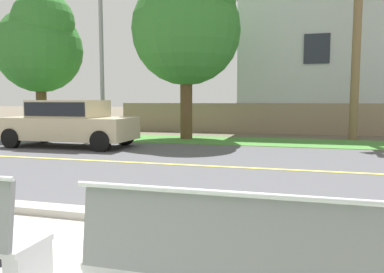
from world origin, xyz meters
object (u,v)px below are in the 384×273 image
(bench_right, at_px, (223,269))
(streetlamp, at_px, (104,44))
(shade_tree_far_left, at_px, (40,43))
(shade_tree_left, at_px, (189,22))
(car_beige_near, at_px, (69,121))

(bench_right, relative_size, streetlamp, 0.29)
(shade_tree_far_left, distance_m, shade_tree_left, 6.96)
(bench_right, xyz_separation_m, car_beige_near, (-6.75, 8.52, 0.39))
(shade_tree_left, bearing_deg, shade_tree_far_left, 177.36)
(bench_right, height_order, shade_tree_far_left, shade_tree_far_left)
(bench_right, distance_m, shade_tree_left, 13.07)
(streetlamp, xyz_separation_m, shade_tree_left, (3.42, 0.42, 0.78))
(shade_tree_far_left, height_order, shade_tree_left, shade_tree_left)
(bench_right, bearing_deg, shade_tree_left, 106.80)
(car_beige_near, relative_size, shade_tree_left, 0.61)
(bench_right, relative_size, shade_tree_left, 0.27)
(car_beige_near, height_order, shade_tree_left, shade_tree_left)
(shade_tree_far_left, bearing_deg, bench_right, -49.23)
(bench_right, bearing_deg, streetlamp, 121.42)
(car_beige_near, xyz_separation_m, shade_tree_far_left, (-3.77, 3.68, 3.19))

